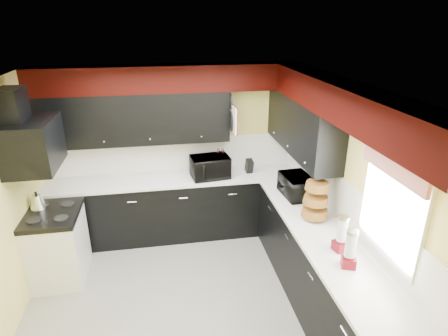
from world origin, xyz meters
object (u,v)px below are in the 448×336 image
(toaster_oven, at_px, (210,167))
(knife_block, at_px, (249,166))
(microwave, at_px, (297,186))
(utensil_crock, at_px, (221,168))
(kettle, at_px, (37,202))

(toaster_oven, xyz_separation_m, knife_block, (0.59, 0.06, -0.05))
(microwave, bearing_deg, utensil_crock, 37.68)
(toaster_oven, relative_size, kettle, 2.82)
(knife_block, distance_m, kettle, 2.84)
(toaster_oven, bearing_deg, knife_block, -1.13)
(kettle, bearing_deg, knife_block, 12.00)
(utensil_crock, height_order, knife_block, knife_block)
(microwave, xyz_separation_m, utensil_crock, (-0.83, 0.92, -0.06))
(microwave, distance_m, utensil_crock, 1.24)
(toaster_oven, height_order, microwave, toaster_oven)
(knife_block, bearing_deg, kettle, -171.51)
(utensil_crock, relative_size, knife_block, 0.72)
(utensil_crock, xyz_separation_m, knife_block, (0.41, -0.07, 0.03))
(toaster_oven, xyz_separation_m, utensil_crock, (0.17, 0.13, -0.08))
(utensil_crock, bearing_deg, microwave, -47.92)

